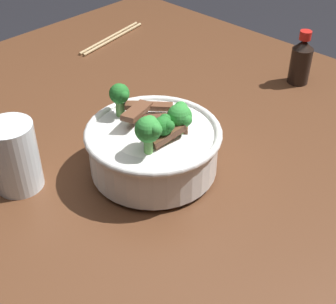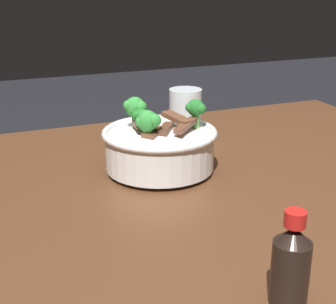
# 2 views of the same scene
# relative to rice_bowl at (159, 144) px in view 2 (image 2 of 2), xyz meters

# --- Properties ---
(dining_table) EXTENTS (1.23, 0.94, 0.76)m
(dining_table) POSITION_rel_rice_bowl_xyz_m (-0.03, 0.12, -0.15)
(dining_table) COLOR #56331E
(dining_table) RESTS_ON ground
(rice_bowl) EXTENTS (0.22, 0.22, 0.14)m
(rice_bowl) POSITION_rel_rice_bowl_xyz_m (0.00, 0.00, 0.00)
(rice_bowl) COLOR white
(rice_bowl) RESTS_ON dining_table
(drinking_glass) EXTENTS (0.07, 0.07, 0.11)m
(drinking_glass) POSITION_rel_rice_bowl_xyz_m (-0.13, -0.17, -0.01)
(drinking_glass) COLOR white
(drinking_glass) RESTS_ON dining_table
(soy_sauce_bottle) EXTENTS (0.04, 0.04, 0.12)m
(soy_sauce_bottle) POSITION_rel_rice_bowl_xyz_m (0.01, 0.43, -0.00)
(soy_sauce_bottle) COLOR black
(soy_sauce_bottle) RESTS_ON dining_table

